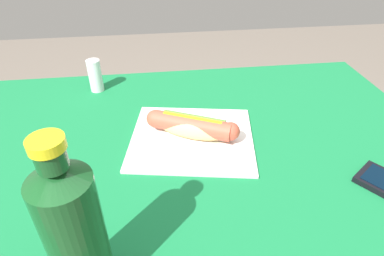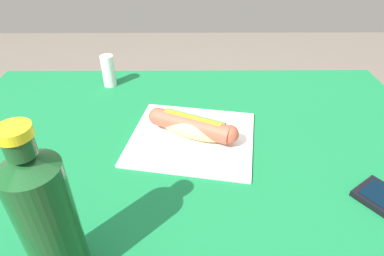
{
  "view_description": "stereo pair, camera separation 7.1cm",
  "coord_description": "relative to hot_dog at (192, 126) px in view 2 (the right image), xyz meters",
  "views": [
    {
      "loc": [
        -0.07,
        -0.55,
        1.2
      ],
      "look_at": [
        0.01,
        0.03,
        0.79
      ],
      "focal_mm": 30.54,
      "sensor_mm": 36.0,
      "label": 1
    },
    {
      "loc": [
        0.01,
        -0.55,
        1.2
      ],
      "look_at": [
        0.01,
        0.03,
        0.79
      ],
      "focal_mm": 30.54,
      "sensor_mm": 36.0,
      "label": 2
    }
  ],
  "objects": [
    {
      "name": "dining_table",
      "position": [
        -0.01,
        -0.03,
        -0.18
      ],
      "size": [
        1.13,
        0.78,
        0.76
      ],
      "color": "brown",
      "rests_on": "ground"
    },
    {
      "name": "salt_shaker",
      "position": [
        -0.23,
        0.26,
        0.01
      ],
      "size": [
        0.04,
        0.04,
        0.09
      ],
      "primitive_type": "cylinder",
      "color": "silver",
      "rests_on": "dining_table"
    },
    {
      "name": "hot_dog",
      "position": [
        0.0,
        0.0,
        0.0
      ],
      "size": [
        0.2,
        0.11,
        0.05
      ],
      "color": "#E5BC75",
      "rests_on": "paper_wrapper"
    },
    {
      "name": "soda_bottle",
      "position": [
        -0.18,
        -0.32,
        0.08
      ],
      "size": [
        0.07,
        0.07,
        0.25
      ],
      "color": "#14471E",
      "rests_on": "dining_table"
    },
    {
      "name": "paper_wrapper",
      "position": [
        -0.0,
        -0.0,
        -0.03
      ],
      "size": [
        0.31,
        0.28,
        0.01
      ],
      "primitive_type": "cube",
      "rotation": [
        0.0,
        0.0,
        -0.18
      ],
      "color": "silver",
      "rests_on": "dining_table"
    }
  ]
}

